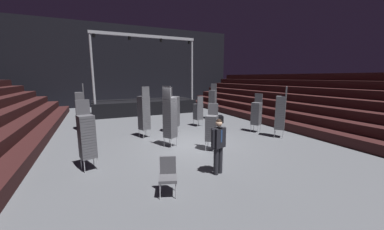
# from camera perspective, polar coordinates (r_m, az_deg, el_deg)

# --- Properties ---
(ground_plane) EXTENTS (22.00, 30.00, 0.10)m
(ground_plane) POSITION_cam_1_polar(r_m,az_deg,el_deg) (9.58, -0.19, -8.06)
(ground_plane) COLOR #515459
(arena_end_wall) EXTENTS (22.00, 0.30, 8.00)m
(arena_end_wall) POSITION_cam_1_polar(r_m,az_deg,el_deg) (23.63, -15.61, 12.23)
(arena_end_wall) COLOR black
(arena_end_wall) RESTS_ON ground_plane
(bleacher_bank_right) EXTENTS (5.25, 24.00, 3.15)m
(bleacher_bank_right) POSITION_cam_1_polar(r_m,az_deg,el_deg) (15.33, 28.03, 3.79)
(bleacher_bank_right) COLOR black
(bleacher_bank_right) RESTS_ON ground_plane
(stage_riser) EXTENTS (7.91, 3.08, 5.94)m
(stage_riser) POSITION_cam_1_polar(r_m,az_deg,el_deg) (18.23, -12.37, 2.50)
(stage_riser) COLOR black
(stage_riser) RESTS_ON ground_plane
(man_with_tie) EXTENTS (0.57, 0.33, 1.70)m
(man_with_tie) POSITION_cam_1_polar(r_m,az_deg,el_deg) (6.57, 7.00, -7.38)
(man_with_tie) COLOR black
(man_with_tie) RESTS_ON ground_plane
(chair_stack_front_left) EXTENTS (0.61, 0.61, 2.39)m
(chair_stack_front_left) POSITION_cam_1_polar(r_m,az_deg,el_deg) (11.29, -4.56, 1.17)
(chair_stack_front_left) COLOR #B2B5BA
(chair_stack_front_left) RESTS_ON ground_plane
(chair_stack_front_right) EXTENTS (0.55, 0.55, 2.22)m
(chair_stack_front_right) POSITION_cam_1_polar(r_m,az_deg,el_deg) (7.52, -25.92, -4.92)
(chair_stack_front_right) COLOR #B2B5BA
(chair_stack_front_right) RESTS_ON ground_plane
(chair_stack_mid_left) EXTENTS (0.52, 0.52, 1.79)m
(chair_stack_mid_left) POSITION_cam_1_polar(r_m,az_deg,el_deg) (12.94, 1.62, 1.01)
(chair_stack_mid_left) COLOR #B2B5BA
(chair_stack_mid_left) RESTS_ON ground_plane
(chair_stack_mid_right) EXTENTS (0.61, 0.61, 2.56)m
(chair_stack_mid_right) POSITION_cam_1_polar(r_m,az_deg,el_deg) (9.07, -5.82, -0.47)
(chair_stack_mid_right) COLOR #B2B5BA
(chair_stack_mid_right) RESTS_ON ground_plane
(chair_stack_mid_centre) EXTENTS (0.45, 0.45, 2.56)m
(chair_stack_mid_centre) POSITION_cam_1_polar(r_m,az_deg,el_deg) (13.40, -27.18, 1.85)
(chair_stack_mid_centre) COLOR #B2B5BA
(chair_stack_mid_centre) RESTS_ON ground_plane
(chair_stack_rear_left) EXTENTS (0.57, 0.57, 2.48)m
(chair_stack_rear_left) POSITION_cam_1_polar(r_m,az_deg,el_deg) (10.68, -12.50, 0.69)
(chair_stack_rear_left) COLOR #B2B5BA
(chair_stack_rear_left) RESTS_ON ground_plane
(chair_stack_rear_right) EXTENTS (0.62, 0.62, 1.88)m
(chair_stack_rear_right) POSITION_cam_1_polar(r_m,az_deg,el_deg) (8.65, 5.20, -3.25)
(chair_stack_rear_right) COLOR #B2B5BA
(chair_stack_rear_right) RESTS_ON ground_plane
(chair_stack_rear_centre) EXTENTS (0.62, 0.62, 2.48)m
(chair_stack_rear_centre) POSITION_cam_1_polar(r_m,az_deg,el_deg) (11.28, 22.23, 0.67)
(chair_stack_rear_centre) COLOR #B2B5BA
(chair_stack_rear_centre) RESTS_ON ground_plane
(chair_stack_aisle_left) EXTENTS (0.62, 0.62, 2.48)m
(chair_stack_aisle_left) POSITION_cam_1_polar(r_m,az_deg,el_deg) (15.12, 5.43, 3.55)
(chair_stack_aisle_left) COLOR #B2B5BA
(chair_stack_aisle_left) RESTS_ON ground_plane
(chair_stack_aisle_right) EXTENTS (0.59, 0.59, 2.05)m
(chair_stack_aisle_right) POSITION_cam_1_polar(r_m,az_deg,el_deg) (12.01, 16.57, 0.50)
(chair_stack_aisle_right) COLOR #B2B5BA
(chair_stack_aisle_right) RESTS_ON ground_plane
(equipment_road_case) EXTENTS (1.05, 0.86, 0.46)m
(equipment_road_case) POSITION_cam_1_polar(r_m,az_deg,el_deg) (14.09, 6.23, -1.08)
(equipment_road_case) COLOR black
(equipment_road_case) RESTS_ON ground_plane
(loose_chair_near_man) EXTENTS (0.56, 0.56, 0.95)m
(loose_chair_near_man) POSITION_cam_1_polar(r_m,az_deg,el_deg) (5.63, -6.34, -15.09)
(loose_chair_near_man) COLOR #B2B5BA
(loose_chair_near_man) RESTS_ON ground_plane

